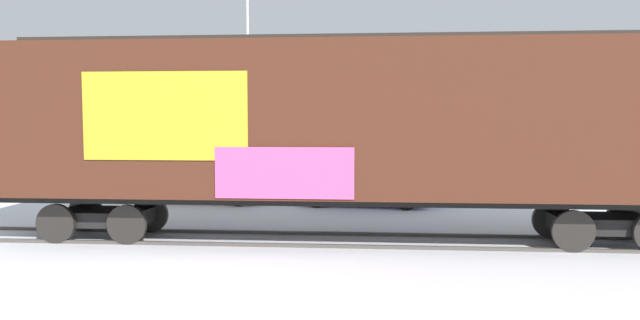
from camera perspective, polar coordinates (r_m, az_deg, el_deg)
name	(u,v)px	position (r m, az deg, el deg)	size (l,w,h in m)	color
ground_plane	(323,241)	(13.68, 0.26, -8.07)	(260.00, 260.00, 0.00)	silver
track	(360,240)	(13.64, 3.97, -7.94)	(60.02, 3.11, 0.08)	#4C4742
freight_car	(344,123)	(13.35, 2.45, 3.68)	(16.45, 2.96, 4.83)	#472316
flagpole	(244,57)	(26.77, -7.57, 10.13)	(1.23, 0.78, 9.43)	silver
hillside	(351,108)	(91.66, 3.13, 5.16)	(116.86, 34.31, 14.14)	slate
parked_car_tan	(204,177)	(20.46, -11.50, -1.68)	(4.52, 2.34, 1.74)	#9E8966
parked_car_blue	(361,180)	(19.26, 4.15, -2.03)	(4.47, 2.30, 1.68)	navy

